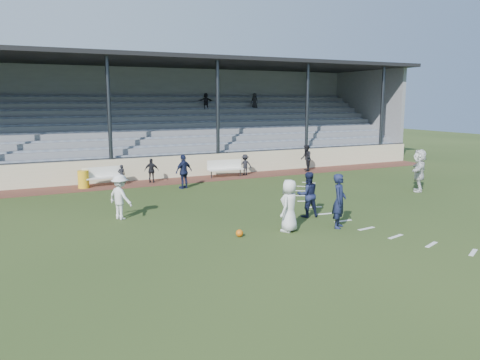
# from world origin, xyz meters

# --- Properties ---
(ground) EXTENTS (90.00, 90.00, 0.00)m
(ground) POSITION_xyz_m (0.00, 0.00, 0.00)
(ground) COLOR #293B18
(ground) RESTS_ON ground
(cinder_track) EXTENTS (34.00, 2.00, 0.02)m
(cinder_track) POSITION_xyz_m (0.00, 10.50, 0.01)
(cinder_track) COLOR #502920
(cinder_track) RESTS_ON ground
(retaining_wall) EXTENTS (34.00, 0.18, 1.20)m
(retaining_wall) POSITION_xyz_m (0.00, 11.55, 0.60)
(retaining_wall) COLOR beige
(retaining_wall) RESTS_ON ground
(bench_left) EXTENTS (2.02, 0.59, 0.95)m
(bench_left) POSITION_xyz_m (-3.61, 10.59, 0.58)
(bench_left) COLOR silver
(bench_left) RESTS_ON cinder_track
(bench_right) EXTENTS (2.02, 0.56, 0.95)m
(bench_right) POSITION_xyz_m (2.91, 10.48, 0.58)
(bench_right) COLOR silver
(bench_right) RESTS_ON cinder_track
(trash_bin) EXTENTS (0.53, 0.53, 0.85)m
(trash_bin) POSITION_xyz_m (-4.58, 10.44, 0.44)
(trash_bin) COLOR gold
(trash_bin) RESTS_ON cinder_track
(football) EXTENTS (0.23, 0.23, 0.23)m
(football) POSITION_xyz_m (-1.29, -0.14, 0.12)
(football) COLOR #C55A0B
(football) RESTS_ON ground
(player_white_lead) EXTENTS (0.99, 0.93, 1.71)m
(player_white_lead) POSITION_xyz_m (0.45, -0.26, 0.85)
(player_white_lead) COLOR silver
(player_white_lead) RESTS_ON ground
(player_navy_lead) EXTENTS (0.78, 0.77, 1.82)m
(player_navy_lead) POSITION_xyz_m (2.18, -0.60, 0.91)
(player_navy_lead) COLOR #151B3A
(player_navy_lead) RESTS_ON ground
(player_navy_mid) EXTENTS (0.90, 0.76, 1.66)m
(player_navy_mid) POSITION_xyz_m (2.05, 1.08, 0.83)
(player_navy_mid) COLOR #151B3A
(player_navy_mid) RESTS_ON ground
(player_white_wing) EXTENTS (1.04, 1.21, 1.62)m
(player_white_wing) POSITION_xyz_m (-4.17, 3.69, 0.81)
(player_white_wing) COLOR silver
(player_white_wing) RESTS_ON ground
(player_navy_wing) EXTENTS (1.04, 0.72, 1.64)m
(player_navy_wing) POSITION_xyz_m (-0.20, 8.33, 0.82)
(player_navy_wing) COLOR #151B3A
(player_navy_wing) RESTS_ON ground
(player_white_back) EXTENTS (1.73, 1.68, 1.97)m
(player_white_back) POSITION_xyz_m (9.48, 2.93, 0.99)
(player_white_back) COLOR silver
(player_white_back) RESTS_ON ground
(official) EXTENTS (0.90, 0.97, 1.59)m
(official) POSITION_xyz_m (8.13, 10.34, 0.81)
(official) COLOR black
(official) RESTS_ON cinder_track
(sub_left_near) EXTENTS (0.38, 0.26, 1.00)m
(sub_left_near) POSITION_xyz_m (-2.71, 10.66, 0.52)
(sub_left_near) COLOR black
(sub_left_near) RESTS_ON cinder_track
(sub_left_far) EXTENTS (0.79, 0.57, 1.25)m
(sub_left_far) POSITION_xyz_m (-1.21, 10.48, 0.64)
(sub_left_far) COLOR black
(sub_left_far) RESTS_ON cinder_track
(sub_right) EXTENTS (0.83, 0.57, 1.18)m
(sub_right) POSITION_xyz_m (4.19, 10.56, 0.61)
(sub_right) COLOR black
(sub_right) RESTS_ON cinder_track
(grandstand) EXTENTS (34.60, 9.00, 6.61)m
(grandstand) POSITION_xyz_m (0.00, 16.26, 2.20)
(grandstand) COLOR gray
(grandstand) RESTS_ON ground
(penalty_arc) EXTENTS (3.89, 14.63, 0.01)m
(penalty_arc) POSITION_xyz_m (4.12, 0.00, 0.01)
(penalty_arc) COLOR silver
(penalty_arc) RESTS_ON ground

